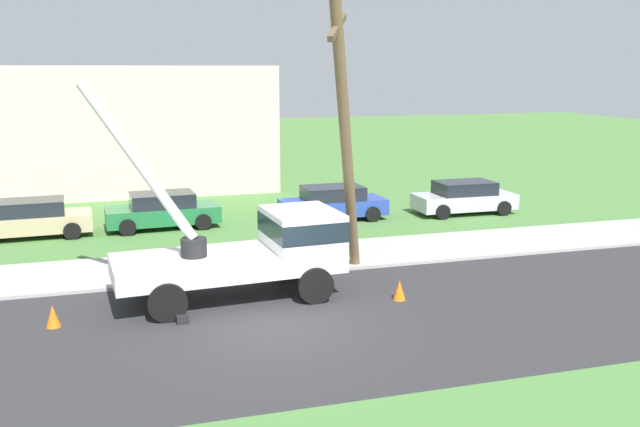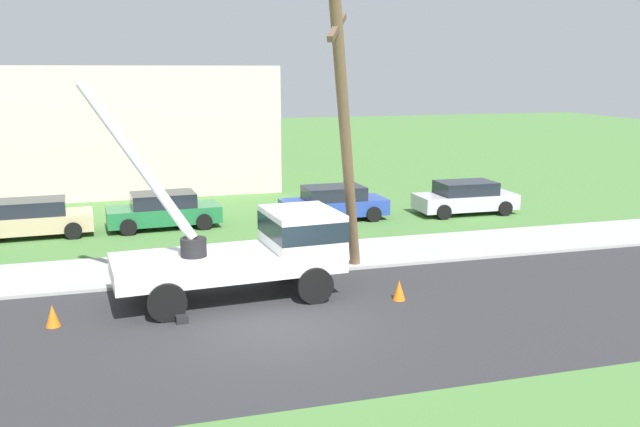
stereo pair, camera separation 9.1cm
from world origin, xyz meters
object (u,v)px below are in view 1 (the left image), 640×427
object	(u,v)px
traffic_cone_ahead	(399,290)
parked_sedan_blue	(333,203)
parked_sedan_silver	(464,197)
leaning_utility_pole	(346,138)
traffic_cone_behind	(53,316)
parked_sedan_green	(163,210)
utility_truck	(258,246)
parked_sedan_tan	(31,219)

from	to	relation	value
traffic_cone_ahead	parked_sedan_blue	bearing A→B (deg)	82.38
parked_sedan_blue	parked_sedan_silver	size ratio (longest dim) A/B	1.00
leaning_utility_pole	traffic_cone_behind	distance (m)	9.15
leaning_utility_pole	traffic_cone_ahead	size ratio (longest dim) A/B	15.08
traffic_cone_behind	parked_sedan_green	xyz separation A→B (m)	(3.41, 10.36, 0.43)
utility_truck	parked_sedan_tan	bearing A→B (deg)	126.64
traffic_cone_ahead	parked_sedan_tan	distance (m)	15.02
parked_sedan_blue	leaning_utility_pole	bearing A→B (deg)	-105.36
parked_sedan_silver	parked_sedan_blue	bearing A→B (deg)	175.92
leaning_utility_pole	parked_sedan_silver	xyz separation A→B (m)	(8.25, 8.03, -3.60)
leaning_utility_pole	parked_sedan_blue	xyz separation A→B (m)	(2.32, 8.45, -3.60)
leaning_utility_pole	parked_sedan_green	distance (m)	10.68
traffic_cone_behind	parked_sedan_blue	xyz separation A→B (m)	(10.40, 9.91, 0.43)
leaning_utility_pole	parked_sedan_green	size ratio (longest dim) A/B	1.88
parked_sedan_tan	traffic_cone_ahead	bearing A→B (deg)	-45.71
parked_sedan_green	parked_sedan_blue	xyz separation A→B (m)	(6.99, -0.46, 0.00)
traffic_cone_ahead	traffic_cone_behind	xyz separation A→B (m)	(-9.01, 0.54, 0.00)
leaning_utility_pole	parked_sedan_tan	distance (m)	13.46
utility_truck	parked_sedan_green	world-z (taller)	utility_truck
utility_truck	parked_sedan_green	xyz separation A→B (m)	(-1.96, 9.36, -0.70)
traffic_cone_ahead	parked_sedan_silver	bearing A→B (deg)	53.83
parked_sedan_blue	parked_sedan_silver	xyz separation A→B (m)	(5.93, -0.42, 0.00)
utility_truck	leaning_utility_pole	bearing A→B (deg)	9.47
parked_sedan_silver	traffic_cone_ahead	bearing A→B (deg)	-126.17
traffic_cone_behind	parked_sedan_tan	size ratio (longest dim) A/B	0.12
parked_sedan_green	parked_sedan_silver	size ratio (longest dim) A/B	1.02
leaning_utility_pole	parked_sedan_tan	world-z (taller)	leaning_utility_pole
utility_truck	parked_sedan_blue	world-z (taller)	utility_truck
parked_sedan_tan	parked_sedan_blue	size ratio (longest dim) A/B	1.01
traffic_cone_ahead	parked_sedan_silver	world-z (taller)	parked_sedan_silver
parked_sedan_tan	parked_sedan_blue	xyz separation A→B (m)	(11.88, -0.31, 0.00)
traffic_cone_ahead	traffic_cone_behind	size ratio (longest dim) A/B	1.00
leaning_utility_pole	parked_sedan_green	bearing A→B (deg)	117.65
traffic_cone_behind	parked_sedan_green	size ratio (longest dim) A/B	0.12
parked_sedan_tan	parked_sedan_silver	world-z (taller)	same
utility_truck	traffic_cone_behind	xyz separation A→B (m)	(-5.37, -1.00, -1.13)
traffic_cone_behind	parked_sedan_tan	world-z (taller)	parked_sedan_tan
traffic_cone_ahead	parked_sedan_green	world-z (taller)	parked_sedan_green
leaning_utility_pole	parked_sedan_silver	bearing A→B (deg)	44.22
parked_sedan_green	parked_sedan_blue	size ratio (longest dim) A/B	1.01
utility_truck	traffic_cone_ahead	world-z (taller)	utility_truck
parked_sedan_tan	parked_sedan_silver	size ratio (longest dim) A/B	1.01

